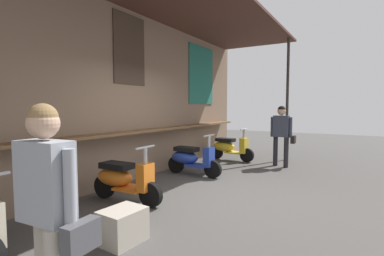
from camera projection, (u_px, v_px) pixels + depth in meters
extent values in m
plane|color=#474442|center=(210.00, 195.00, 5.20)|extent=(27.99, 27.99, 0.00)
cube|color=#7F6651|center=(126.00, 95.00, 6.10)|extent=(10.00, 0.25, 3.67)
cube|color=brown|center=(137.00, 132.00, 6.00)|extent=(9.00, 0.36, 0.05)
cube|color=#423328|center=(130.00, 50.00, 5.96)|extent=(0.90, 0.02, 1.43)
cube|color=#236B5B|center=(201.00, 75.00, 8.60)|extent=(1.43, 0.02, 1.70)
cylinder|color=#332D28|center=(287.00, 99.00, 8.46)|extent=(0.08, 0.08, 3.61)
ellipsoid|color=orange|center=(115.00, 177.00, 4.87)|extent=(0.41, 0.71, 0.30)
cube|color=black|center=(117.00, 166.00, 4.83)|extent=(0.32, 0.56, 0.10)
cube|color=orange|center=(131.00, 188.00, 4.71)|extent=(0.40, 0.51, 0.04)
cube|color=orange|center=(145.00, 177.00, 4.56)|extent=(0.29, 0.17, 0.44)
cylinder|color=#B7B7BC|center=(145.00, 169.00, 4.55)|extent=(0.07, 0.07, 0.70)
cylinder|color=#B7B7BC|center=(145.00, 147.00, 4.52)|extent=(0.46, 0.05, 0.04)
cylinder|color=black|center=(151.00, 195.00, 4.53)|extent=(0.12, 0.40, 0.40)
cylinder|color=black|center=(104.00, 187.00, 5.00)|extent=(0.12, 0.40, 0.40)
ellipsoid|color=#233D9E|center=(185.00, 157.00, 6.77)|extent=(0.39, 0.71, 0.30)
cube|color=black|center=(186.00, 149.00, 6.72)|extent=(0.31, 0.56, 0.10)
cube|color=#233D9E|center=(197.00, 165.00, 6.59)|extent=(0.39, 0.51, 0.04)
cube|color=#233D9E|center=(209.00, 157.00, 6.42)|extent=(0.28, 0.17, 0.44)
cylinder|color=#B7B7BC|center=(209.00, 151.00, 6.41)|extent=(0.07, 0.07, 0.70)
cylinder|color=#B7B7BC|center=(209.00, 136.00, 6.38)|extent=(0.46, 0.04, 0.04)
cylinder|color=black|center=(213.00, 169.00, 6.38)|extent=(0.11, 0.40, 0.40)
cylinder|color=black|center=(176.00, 165.00, 6.91)|extent=(0.11, 0.40, 0.40)
ellipsoid|color=gold|center=(224.00, 146.00, 8.66)|extent=(0.43, 0.72, 0.30)
cube|color=black|center=(225.00, 140.00, 8.62)|extent=(0.34, 0.57, 0.10)
cube|color=gold|center=(234.00, 152.00, 8.47)|extent=(0.41, 0.52, 0.04)
cube|color=gold|center=(244.00, 146.00, 8.28)|extent=(0.29, 0.18, 0.44)
cylinder|color=#B7B7BC|center=(244.00, 141.00, 8.27)|extent=(0.07, 0.07, 0.70)
cylinder|color=#B7B7BC|center=(244.00, 129.00, 8.25)|extent=(0.46, 0.07, 0.04)
cylinder|color=black|center=(247.00, 155.00, 8.25)|extent=(0.13, 0.41, 0.40)
cylinder|color=black|center=(217.00, 152.00, 8.82)|extent=(0.13, 0.41, 0.40)
cube|color=#999EA8|center=(45.00, 181.00, 1.97)|extent=(0.23, 0.41, 0.56)
sphere|color=tan|center=(43.00, 123.00, 1.94)|extent=(0.21, 0.21, 0.21)
sphere|color=olive|center=(43.00, 118.00, 1.94)|extent=(0.20, 0.20, 0.20)
cylinder|color=#999EA8|center=(24.00, 181.00, 2.08)|extent=(0.08, 0.08, 0.53)
cylinder|color=#999EA8|center=(70.00, 189.00, 1.87)|extent=(0.08, 0.08, 0.53)
cube|color=#4C4C51|center=(82.00, 237.00, 1.88)|extent=(0.27, 0.12, 0.20)
cylinder|color=#232328|center=(275.00, 151.00, 7.75)|extent=(0.12, 0.12, 0.80)
cylinder|color=#232328|center=(286.00, 152.00, 7.52)|extent=(0.12, 0.12, 0.80)
cube|color=#383D4C|center=(281.00, 126.00, 7.59)|extent=(0.21, 0.40, 0.56)
sphere|color=tan|center=(282.00, 111.00, 7.56)|extent=(0.22, 0.22, 0.22)
sphere|color=black|center=(282.00, 110.00, 7.56)|extent=(0.20, 0.20, 0.20)
cylinder|color=#383D4C|center=(272.00, 127.00, 7.71)|extent=(0.08, 0.08, 0.53)
cylinder|color=#383D4C|center=(291.00, 127.00, 7.47)|extent=(0.08, 0.08, 0.53)
cube|color=black|center=(293.00, 140.00, 7.48)|extent=(0.26, 0.11, 0.20)
cube|color=#B2A899|center=(123.00, 226.00, 3.36)|extent=(0.52, 0.42, 0.40)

